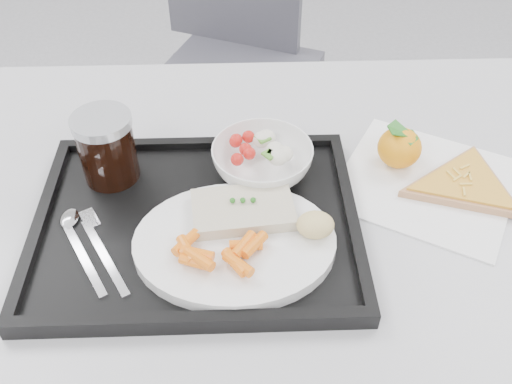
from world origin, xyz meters
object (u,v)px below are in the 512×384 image
object	(u,v)px
salad_bowl	(262,160)
pizza_slice	(465,184)
chair	(233,38)
dinner_plate	(235,243)
tray	(197,224)
table	(273,233)
tangerine	(399,147)
cola_glass	(107,146)

from	to	relation	value
salad_bowl	pizza_slice	world-z (taller)	salad_bowl
chair	dinner_plate	distance (m)	1.02
tray	dinner_plate	bearing A→B (deg)	-44.17
dinner_plate	salad_bowl	world-z (taller)	salad_bowl
table	salad_bowl	size ratio (longest dim) A/B	7.89
table	tangerine	world-z (taller)	tangerine
dinner_plate	cola_glass	xyz separation A→B (m)	(-0.18, 0.15, 0.05)
salad_bowl	cola_glass	xyz separation A→B (m)	(-0.23, 0.00, 0.03)
dinner_plate	salad_bowl	bearing A→B (deg)	74.14
tangerine	tray	bearing A→B (deg)	-157.77
cola_glass	tangerine	world-z (taller)	cola_glass
dinner_plate	chair	bearing A→B (deg)	90.17
chair	pizza_slice	size ratio (longest dim) A/B	3.87
pizza_slice	cola_glass	bearing A→B (deg)	176.31
salad_bowl	pizza_slice	distance (m)	0.31
chair	pizza_slice	bearing A→B (deg)	-68.22
table	tray	bearing A→B (deg)	-157.12
tray	pizza_slice	world-z (taller)	tray
table	salad_bowl	distance (m)	0.12
chair	tray	size ratio (longest dim) A/B	2.07
table	dinner_plate	xyz separation A→B (m)	(-0.06, -0.10, 0.09)
tangerine	dinner_plate	bearing A→B (deg)	-145.31
salad_bowl	cola_glass	bearing A→B (deg)	179.91
salad_bowl	tangerine	size ratio (longest dim) A/B	1.75
table	tray	distance (m)	0.14
cola_glass	pizza_slice	bearing A→B (deg)	-3.69
chair	salad_bowl	xyz separation A→B (m)	(0.05, -0.85, 0.25)
cola_glass	pizza_slice	world-z (taller)	cola_glass
chair	tray	distance (m)	0.97
chair	tray	world-z (taller)	chair
chair	cola_glass	bearing A→B (deg)	-102.15
pizza_slice	table	bearing A→B (deg)	-176.18
chair	cola_glass	world-z (taller)	chair
tray	pizza_slice	size ratio (longest dim) A/B	1.87
tray	salad_bowl	size ratio (longest dim) A/B	2.96
tray	tangerine	distance (m)	0.34
dinner_plate	tangerine	distance (m)	0.31
cola_glass	tangerine	size ratio (longest dim) A/B	1.24
chair	salad_bowl	bearing A→B (deg)	-86.89
tray	cola_glass	world-z (taller)	cola_glass
tray	tangerine	size ratio (longest dim) A/B	5.18
dinner_plate	tangerine	bearing A→B (deg)	34.69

